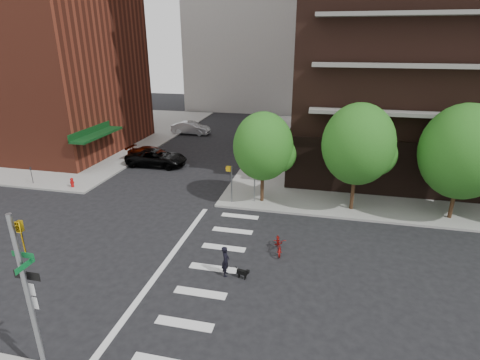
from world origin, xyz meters
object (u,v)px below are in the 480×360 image
scooter (279,243)px  dog_walker (226,261)px  parked_car_maroon (153,155)px  parked_car_silver (191,128)px  traffic_signal (34,315)px  fire_hydrant (72,182)px  parked_car_black (157,158)px

scooter → dog_walker: 3.51m
parked_car_maroon → parked_car_silver: size_ratio=1.04×
traffic_signal → dog_walker: (4.22, 7.10, -1.93)m
fire_hydrant → parked_car_silver: bearing=81.6°
parked_car_black → scooter: parked_car_black is taller
parked_car_black → parked_car_maroon: (-0.83, 0.95, -0.06)m
traffic_signal → parked_car_black: (-6.13, 21.91, -1.95)m
parked_car_maroon → parked_car_silver: parked_car_silver is taller
traffic_signal → parked_car_black: traffic_signal is taller
traffic_signal → fire_hydrant: (-10.03, 15.29, -2.15)m
parked_car_silver → traffic_signal: bearing=-166.5°
traffic_signal → fire_hydrant: bearing=123.3°
parked_car_maroon → scooter: 18.71m
dog_walker → parked_car_silver: bearing=12.8°
parked_car_silver → dog_walker: (11.48, -26.93, 0.02)m
parked_car_black → parked_car_maroon: parked_car_black is taller
parked_car_silver → dog_walker: bearing=-155.4°
fire_hydrant → dog_walker: dog_walker is taller
traffic_signal → parked_car_silver: (-7.26, 34.03, -1.95)m
parked_car_black → scooter: (12.57, -12.11, -0.27)m
traffic_signal → scooter: traffic_signal is taller
parked_car_black → parked_car_maroon: 1.26m
fire_hydrant → dog_walker: size_ratio=0.47×
parked_car_black → parked_car_maroon: size_ratio=1.13×
traffic_signal → parked_car_silver: bearing=102.0°
traffic_signal → scooter: 11.94m
parked_car_black → fire_hydrant: bearing=147.9°
fire_hydrant → parked_car_silver: 18.94m
parked_car_maroon → dog_walker: 19.33m
fire_hydrant → parked_car_silver: parked_car_silver is taller
scooter → parked_car_silver: bearing=107.8°
parked_car_black → parked_car_silver: 12.17m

